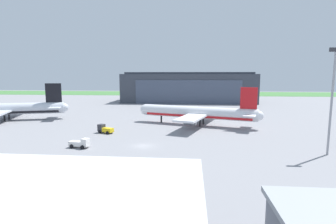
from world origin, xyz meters
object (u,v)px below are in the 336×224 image
object	(u,v)px
pushback_tractor	(105,129)
stair_truck	(80,143)
airliner_far_right	(197,113)
apron_light_mast	(332,94)
maintenance_hangar	(188,88)
airliner_far_left	(1,109)

from	to	relation	value
pushback_tractor	stair_truck	xyz separation A→B (m)	(-0.50, -15.65, -0.09)
airliner_far_right	apron_light_mast	distance (m)	41.27
maintenance_hangar	airliner_far_left	world-z (taller)	maintenance_hangar
airliner_far_left	stair_truck	world-z (taller)	airliner_far_left
maintenance_hangar	apron_light_mast	world-z (taller)	apron_light_mast
apron_light_mast	airliner_far_right	bearing A→B (deg)	130.43
airliner_far_left	maintenance_hangar	bearing A→B (deg)	49.05
stair_truck	apron_light_mast	xyz separation A→B (m)	(53.17, -0.53, 11.47)
pushback_tractor	apron_light_mast	distance (m)	56.26
pushback_tractor	apron_light_mast	size ratio (longest dim) A/B	0.23
pushback_tractor	apron_light_mast	world-z (taller)	apron_light_mast
maintenance_hangar	apron_light_mast	distance (m)	114.41
airliner_far_left	apron_light_mast	world-z (taller)	apron_light_mast
airliner_far_right	pushback_tractor	bearing A→B (deg)	-151.15
stair_truck	pushback_tractor	bearing A→B (deg)	88.18
airliner_far_left	apron_light_mast	bearing A→B (deg)	-18.99
maintenance_hangar	apron_light_mast	bearing A→B (deg)	-74.66
airliner_far_left	stair_truck	xyz separation A→B (m)	(43.79, -32.85, -3.03)
pushback_tractor	stair_truck	bearing A→B (deg)	-91.82
airliner_far_right	stair_truck	distance (m)	40.62
maintenance_hangar	pushback_tractor	distance (m)	97.03
airliner_far_left	airliner_far_right	size ratio (longest dim) A/B	1.13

